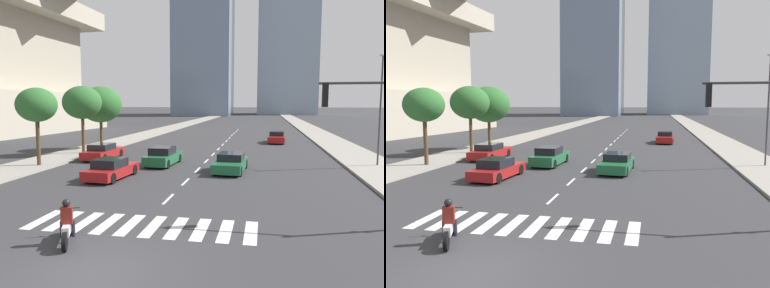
{
  "view_description": "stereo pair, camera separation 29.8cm",
  "coord_description": "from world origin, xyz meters",
  "views": [
    {
      "loc": [
        4.43,
        -9.06,
        4.56
      ],
      "look_at": [
        0.0,
        13.99,
        2.0
      ],
      "focal_mm": 35.18,
      "sensor_mm": 36.0,
      "label": 1
    },
    {
      "loc": [
        4.72,
        -9.0,
        4.56
      ],
      "look_at": [
        0.0,
        13.99,
        2.0
      ],
      "focal_mm": 35.18,
      "sensor_mm": 36.0,
      "label": 2
    }
  ],
  "objects": [
    {
      "name": "sedan_green_3",
      "position": [
        -2.86,
        17.57,
        0.62
      ],
      "size": [
        1.98,
        4.51,
        1.35
      ],
      "rotation": [
        0.0,
        0.0,
        1.52
      ],
      "color": "#1E6038",
      "rests_on": "ground"
    },
    {
      "name": "sedan_red_0",
      "position": [
        5.88,
        35.08,
        0.6
      ],
      "size": [
        2.11,
        4.81,
        1.3
      ],
      "rotation": [
        0.0,
        0.0,
        -1.64
      ],
      "color": "maroon",
      "rests_on": "ground"
    },
    {
      "name": "sidewalk_west",
      "position": [
        -12.15,
        30.0,
        0.07
      ],
      "size": [
        4.0,
        260.0,
        0.15
      ],
      "primitive_type": "cube",
      "color": "gray",
      "rests_on": "ground"
    },
    {
      "name": "sidewalk_east",
      "position": [
        12.15,
        30.0,
        0.07
      ],
      "size": [
        4.0,
        260.0,
        0.15
      ],
      "primitive_type": "cube",
      "color": "gray",
      "rests_on": "ground"
    },
    {
      "name": "street_tree_third",
      "position": [
        -11.35,
        25.57,
        4.41
      ],
      "size": [
        4.14,
        4.14,
        6.03
      ],
      "color": "#4C3823",
      "rests_on": "sidewalk_west"
    },
    {
      "name": "sedan_red_1",
      "position": [
        -4.62,
        12.08,
        0.57
      ],
      "size": [
        2.12,
        4.42,
        1.25
      ],
      "rotation": [
        0.0,
        0.0,
        1.49
      ],
      "color": "maroon",
      "rests_on": "ground"
    },
    {
      "name": "sedan_red_4",
      "position": [
        -8.47,
        19.47,
        0.59
      ],
      "size": [
        1.95,
        4.7,
        1.28
      ],
      "rotation": [
        0.0,
        0.0,
        1.54
      ],
      "color": "maroon",
      "rests_on": "ground"
    },
    {
      "name": "street_lamp_east",
      "position": [
        12.45,
        19.54,
        4.66
      ],
      "size": [
        0.5,
        0.24,
        7.83
      ],
      "color": "#3F3F42",
      "rests_on": "sidewalk_east"
    },
    {
      "name": "street_tree_second",
      "position": [
        -11.35,
        21.78,
        4.59
      ],
      "size": [
        3.42,
        3.42,
        5.92
      ],
      "color": "#4C3823",
      "rests_on": "sidewalk_west"
    },
    {
      "name": "ground_plane",
      "position": [
        0.0,
        0.0,
        0.0
      ],
      "size": [
        800.0,
        800.0,
        0.0
      ],
      "primitive_type": "plane",
      "color": "#333335"
    },
    {
      "name": "motorcycle_lead",
      "position": [
        -1.81,
        1.86,
        0.58
      ],
      "size": [
        1.03,
        1.97,
        1.49
      ],
      "rotation": [
        0.0,
        0.0,
        1.95
      ],
      "color": "black",
      "rests_on": "ground"
    },
    {
      "name": "crosswalk_near",
      "position": [
        -0.0,
        3.99,
        0.0
      ],
      "size": [
        8.55,
        2.49,
        0.01
      ],
      "color": "silver",
      "rests_on": "ground"
    },
    {
      "name": "street_tree_nearest",
      "position": [
        -11.35,
        15.0,
        4.4
      ],
      "size": [
        2.85,
        2.85,
        5.5
      ],
      "color": "#4C3823",
      "rests_on": "sidewalk_west"
    },
    {
      "name": "lane_divider_center",
      "position": [
        0.0,
        31.99,
        0.0
      ],
      "size": [
        0.14,
        50.0,
        0.01
      ],
      "color": "silver",
      "rests_on": "ground"
    },
    {
      "name": "sedan_green_2",
      "position": [
        2.29,
        15.84,
        0.57
      ],
      "size": [
        2.11,
        4.62,
        1.23
      ],
      "rotation": [
        0.0,
        0.0,
        -1.63
      ],
      "color": "#1E6038",
      "rests_on": "ground"
    }
  ]
}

